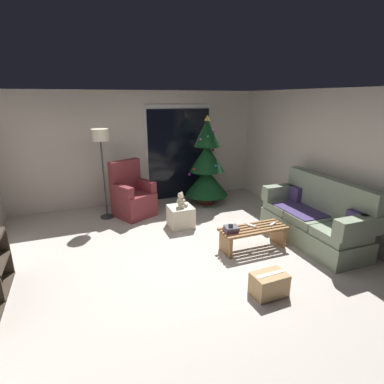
{
  "coord_description": "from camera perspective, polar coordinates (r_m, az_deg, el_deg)",
  "views": [
    {
      "loc": [
        -1.33,
        -3.74,
        2.35
      ],
      "look_at": [
        0.4,
        0.7,
        0.85
      ],
      "focal_mm": 28.17,
      "sensor_mm": 36.0,
      "label": 1
    }
  ],
  "objects": [
    {
      "name": "ground_plane",
      "position": [
        4.61,
        -1.52,
        -13.18
      ],
      "size": [
        7.0,
        7.0,
        0.0
      ],
      "primitive_type": "plane",
      "color": "#BCB2A8"
    },
    {
      "name": "wall_back",
      "position": [
        7.01,
        -10.2,
        8.19
      ],
      "size": [
        5.72,
        0.12,
        2.5
      ],
      "primitive_type": "cube",
      "color": "beige",
      "rests_on": "ground"
    },
    {
      "name": "wall_right",
      "position": [
        5.72,
        26.54,
        4.55
      ],
      "size": [
        0.12,
        6.0,
        2.5
      ],
      "primitive_type": "cube",
      "color": "beige",
      "rests_on": "ground"
    },
    {
      "name": "patio_door_frame",
      "position": [
        7.21,
        -2.48,
        7.49
      ],
      "size": [
        1.6,
        0.02,
        2.2
      ],
      "primitive_type": "cube",
      "color": "silver",
      "rests_on": "ground"
    },
    {
      "name": "patio_door_glass",
      "position": [
        7.2,
        -2.42,
        7.08
      ],
      "size": [
        1.5,
        0.02,
        2.1
      ],
      "primitive_type": "cube",
      "color": "black",
      "rests_on": "ground"
    },
    {
      "name": "couch",
      "position": [
        5.49,
        22.35,
        -4.68
      ],
      "size": [
        0.8,
        1.95,
        1.08
      ],
      "color": "gray",
      "rests_on": "ground"
    },
    {
      "name": "coffee_table",
      "position": [
        4.98,
        11.49,
        -7.87
      ],
      "size": [
        1.1,
        0.4,
        0.36
      ],
      "color": "olive",
      "rests_on": "ground"
    },
    {
      "name": "remote_white",
      "position": [
        4.97,
        11.16,
        -6.25
      ],
      "size": [
        0.11,
        0.16,
        0.02
      ],
      "primitive_type": "cube",
      "rotation": [
        0.0,
        0.0,
        0.47
      ],
      "color": "silver",
      "rests_on": "coffee_table"
    },
    {
      "name": "remote_silver",
      "position": [
        5.1,
        14.98,
        -5.9
      ],
      "size": [
        0.16,
        0.1,
        0.02
      ],
      "primitive_type": "cube",
      "rotation": [
        0.0,
        0.0,
        2.0
      ],
      "color": "#ADADB2",
      "rests_on": "coffee_table"
    },
    {
      "name": "book_stack",
      "position": [
        4.73,
        7.4,
        -6.92
      ],
      "size": [
        0.23,
        0.22,
        0.08
      ],
      "color": "#6B3D7A",
      "rests_on": "coffee_table"
    },
    {
      "name": "cell_phone",
      "position": [
        4.71,
        7.34,
        -6.43
      ],
      "size": [
        0.13,
        0.16,
        0.01
      ],
      "primitive_type": "cube",
      "rotation": [
        0.0,
        0.0,
        -0.51
      ],
      "color": "black",
      "rests_on": "book_stack"
    },
    {
      "name": "christmas_tree",
      "position": [
        6.76,
        2.8,
        4.95
      ],
      "size": [
        0.97,
        0.97,
        1.99
      ],
      "color": "#4C1E19",
      "rests_on": "ground"
    },
    {
      "name": "armchair",
      "position": [
        6.31,
        -11.21,
        -0.85
      ],
      "size": [
        0.91,
        0.92,
        1.13
      ],
      "color": "maroon",
      "rests_on": "ground"
    },
    {
      "name": "floor_lamp",
      "position": [
        6.05,
        -16.89,
        8.73
      ],
      "size": [
        0.32,
        0.32,
        1.78
      ],
      "color": "#2D2D30",
      "rests_on": "ground"
    },
    {
      "name": "ottoman",
      "position": [
        5.7,
        -2.15,
        -4.68
      ],
      "size": [
        0.44,
        0.44,
        0.4
      ],
      "primitive_type": "cube",
      "color": "beige",
      "rests_on": "ground"
    },
    {
      "name": "teddy_bear_cream",
      "position": [
        5.58,
        -2.1,
        -1.65
      ],
      "size": [
        0.21,
        0.22,
        0.29
      ],
      "color": "beige",
      "rests_on": "ottoman"
    },
    {
      "name": "cardboard_box_taped_mid_floor",
      "position": [
        4.01,
        14.37,
        -16.56
      ],
      "size": [
        0.44,
        0.3,
        0.29
      ],
      "color": "tan",
      "rests_on": "ground"
    }
  ]
}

